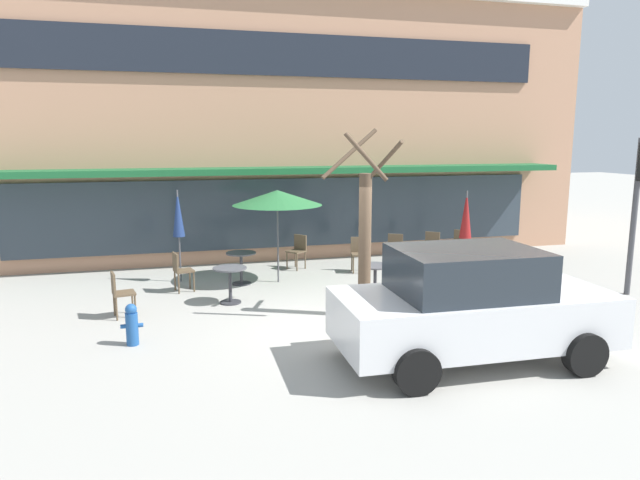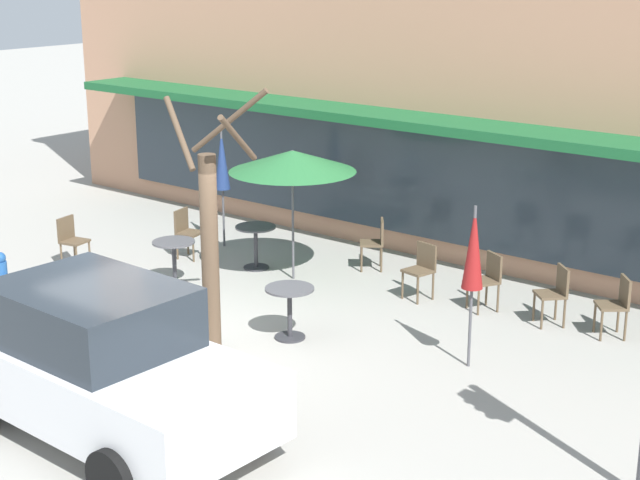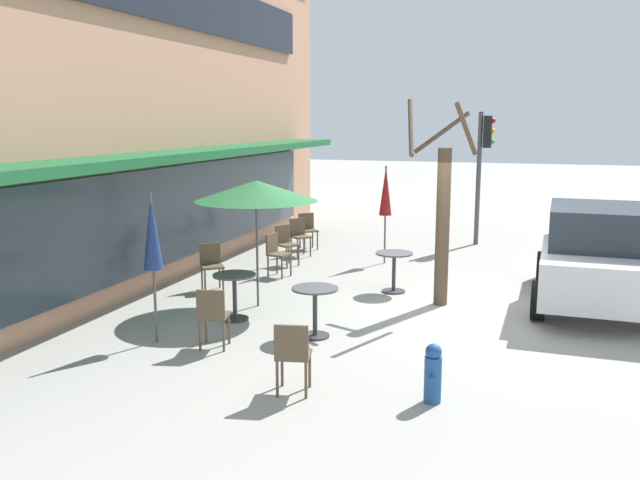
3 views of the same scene
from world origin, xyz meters
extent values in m
plane|color=#9E9B93|center=(0.00, 0.00, 0.00)|extent=(80.00, 80.00, 0.00)
cube|color=tan|center=(0.00, 10.00, 3.87)|extent=(18.29, 8.00, 7.74)
cube|color=#19592D|center=(0.00, 5.45, 2.55)|extent=(15.54, 1.10, 0.16)
cube|color=#1E232D|center=(0.00, 5.94, 5.58)|extent=(14.63, 0.10, 1.10)
cube|color=#2D3842|center=(0.00, 5.94, 1.35)|extent=(14.63, 0.10, 1.90)
cylinder|color=#333338|center=(0.90, 1.53, 0.01)|extent=(0.44, 0.44, 0.03)
cylinder|color=#333338|center=(0.90, 1.53, 0.38)|extent=(0.07, 0.07, 0.70)
cylinder|color=#4C4C51|center=(0.90, 1.53, 0.74)|extent=(0.70, 0.70, 0.03)
cylinder|color=#333338|center=(-2.08, 2.09, 0.01)|extent=(0.44, 0.44, 0.03)
cylinder|color=#333338|center=(-2.08, 2.09, 0.38)|extent=(0.07, 0.07, 0.70)
cylinder|color=#4C4C51|center=(-2.08, 2.09, 0.74)|extent=(0.70, 0.70, 0.03)
cylinder|color=#333338|center=(-1.65, 3.61, 0.01)|extent=(0.44, 0.44, 0.03)
cylinder|color=#333338|center=(-1.65, 3.61, 0.38)|extent=(0.07, 0.07, 0.70)
cylinder|color=#4C4C51|center=(-1.65, 3.61, 0.74)|extent=(0.70, 0.70, 0.03)
cylinder|color=#4C4C51|center=(3.40, 2.26, 1.10)|extent=(0.04, 0.04, 2.20)
cone|color=maroon|center=(3.40, 2.26, 1.65)|extent=(0.28, 0.28, 1.10)
cylinder|color=#4C4C51|center=(-3.03, 4.23, 1.10)|extent=(0.04, 0.04, 2.20)
cone|color=navy|center=(-3.03, 4.23, 1.65)|extent=(0.28, 0.28, 1.10)
cylinder|color=#4C4C51|center=(-0.78, 3.58, 1.10)|extent=(0.04, 0.04, 2.20)
cone|color=#286B38|center=(-0.78, 3.58, 2.03)|extent=(2.10, 2.10, 0.35)
cylinder|color=brown|center=(-2.84, 3.51, 0.23)|extent=(0.04, 0.04, 0.45)
cylinder|color=brown|center=(-2.77, 3.18, 0.23)|extent=(0.04, 0.04, 0.45)
cylinder|color=brown|center=(-3.18, 3.44, 0.23)|extent=(0.04, 0.04, 0.45)
cylinder|color=brown|center=(-3.10, 3.11, 0.23)|extent=(0.04, 0.04, 0.45)
cube|color=brown|center=(-2.97, 3.31, 0.47)|extent=(0.48, 0.48, 0.04)
cube|color=brown|center=(-3.15, 3.27, 0.69)|extent=(0.13, 0.40, 0.40)
cylinder|color=brown|center=(3.54, 4.09, 0.23)|extent=(0.04, 0.04, 0.45)
cylinder|color=brown|center=(3.29, 4.32, 0.23)|extent=(0.04, 0.04, 0.45)
cylinder|color=brown|center=(3.77, 4.33, 0.23)|extent=(0.04, 0.04, 0.45)
cylinder|color=brown|center=(3.53, 4.57, 0.23)|extent=(0.04, 0.04, 0.45)
cube|color=brown|center=(3.53, 4.33, 0.47)|extent=(0.57, 0.57, 0.04)
cube|color=brown|center=(3.66, 4.46, 0.69)|extent=(0.32, 0.30, 0.40)
cylinder|color=brown|center=(4.40, 4.19, 0.23)|extent=(0.04, 0.04, 0.45)
cylinder|color=brown|center=(4.19, 4.46, 0.23)|extent=(0.04, 0.04, 0.45)
cylinder|color=brown|center=(4.66, 4.41, 0.23)|extent=(0.04, 0.04, 0.45)
cylinder|color=brown|center=(4.45, 4.67, 0.23)|extent=(0.04, 0.04, 0.45)
cube|color=brown|center=(4.43, 4.43, 0.47)|extent=(0.56, 0.56, 0.04)
cube|color=brown|center=(4.56, 4.55, 0.69)|extent=(0.29, 0.33, 0.40)
cylinder|color=brown|center=(-4.01, 1.87, 0.23)|extent=(0.04, 0.04, 0.45)
cylinder|color=brown|center=(-3.94, 1.54, 0.23)|extent=(0.04, 0.04, 0.45)
cylinder|color=brown|center=(-4.34, 1.81, 0.23)|extent=(0.04, 0.04, 0.45)
cylinder|color=brown|center=(-4.27, 1.47, 0.23)|extent=(0.04, 0.04, 0.45)
cube|color=brown|center=(-4.14, 1.67, 0.47)|extent=(0.47, 0.47, 0.04)
cube|color=brown|center=(-4.32, 1.64, 0.69)|extent=(0.12, 0.40, 0.40)
cylinder|color=brown|center=(2.53, 4.02, 0.23)|extent=(0.04, 0.04, 0.45)
cylinder|color=brown|center=(2.23, 4.19, 0.23)|extent=(0.04, 0.04, 0.45)
cylinder|color=brown|center=(2.69, 4.31, 0.23)|extent=(0.04, 0.04, 0.45)
cylinder|color=brown|center=(2.40, 4.48, 0.23)|extent=(0.04, 0.04, 0.45)
cube|color=brown|center=(2.46, 4.25, 0.47)|extent=(0.55, 0.55, 0.04)
cube|color=brown|center=(2.55, 4.40, 0.69)|extent=(0.37, 0.23, 0.40)
cylinder|color=brown|center=(1.55, 3.84, 0.23)|extent=(0.04, 0.04, 0.45)
cylinder|color=brown|center=(1.22, 3.91, 0.23)|extent=(0.04, 0.04, 0.45)
cylinder|color=brown|center=(1.62, 4.17, 0.23)|extent=(0.04, 0.04, 0.45)
cylinder|color=brown|center=(1.28, 4.24, 0.23)|extent=(0.04, 0.04, 0.45)
cube|color=brown|center=(1.42, 4.04, 0.47)|extent=(0.47, 0.47, 0.04)
cube|color=brown|center=(1.45, 4.21, 0.69)|extent=(0.40, 0.12, 0.40)
cylinder|color=brown|center=(-0.10, 4.59, 0.23)|extent=(0.04, 0.04, 0.45)
cylinder|color=brown|center=(-0.30, 4.86, 0.23)|extent=(0.04, 0.04, 0.45)
cylinder|color=brown|center=(0.17, 4.79, 0.23)|extent=(0.04, 0.04, 0.45)
cylinder|color=brown|center=(-0.03, 5.06, 0.23)|extent=(0.04, 0.04, 0.45)
cube|color=brown|center=(-0.06, 4.82, 0.47)|extent=(0.56, 0.56, 0.04)
cube|color=brown|center=(0.08, 4.93, 0.69)|extent=(0.27, 0.34, 0.40)
cube|color=silver|center=(1.17, -2.01, 0.70)|extent=(4.24, 1.91, 0.76)
cube|color=#232B33|center=(1.02, -2.00, 1.42)|extent=(2.14, 1.65, 0.68)
cylinder|color=black|center=(2.50, -1.14, 0.32)|extent=(0.65, 0.24, 0.64)
cylinder|color=black|center=(2.45, -2.94, 0.32)|extent=(0.65, 0.24, 0.64)
cylinder|color=black|center=(-0.11, -1.08, 0.32)|extent=(0.65, 0.24, 0.64)
cylinder|color=black|center=(-0.15, -2.88, 0.32)|extent=(0.65, 0.24, 0.64)
cylinder|color=brown|center=(0.32, 0.56, 1.37)|extent=(0.24, 0.24, 2.74)
cylinder|color=brown|center=(0.76, 0.70, 2.99)|extent=(0.36, 0.96, 0.75)
cylinder|color=brown|center=(0.19, 1.14, 3.09)|extent=(1.21, 0.35, 0.97)
cylinder|color=brown|center=(0.19, 0.21, 3.06)|extent=(0.79, 0.34, 0.88)
cylinder|color=#47474C|center=(6.43, 0.51, 1.70)|extent=(0.12, 0.12, 3.40)
cylinder|color=#1E4C8C|center=(-3.92, 0.05, 0.28)|extent=(0.20, 0.20, 0.55)
sphere|color=#1E4C8C|center=(-3.92, 0.05, 0.61)|extent=(0.19, 0.19, 0.19)
cylinder|color=#1E4C8C|center=(-4.05, 0.05, 0.33)|extent=(0.10, 0.07, 0.07)
cylinder|color=#1E4C8C|center=(-3.79, 0.05, 0.33)|extent=(0.10, 0.07, 0.07)
camera|label=1|loc=(-3.26, -9.47, 3.37)|focal=32.00mm
camera|label=2|loc=(9.40, -8.34, 5.27)|focal=55.00mm
camera|label=3|loc=(-11.33, -1.00, 3.24)|focal=38.00mm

